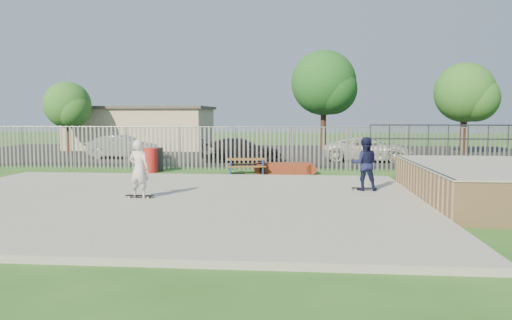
# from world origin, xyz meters

# --- Properties ---
(ground) EXTENTS (120.00, 120.00, 0.00)m
(ground) POSITION_xyz_m (0.00, 0.00, 0.00)
(ground) COLOR #285A1F
(ground) RESTS_ON ground
(concrete_slab) EXTENTS (15.00, 12.00, 0.15)m
(concrete_slab) POSITION_xyz_m (0.00, 0.00, 0.07)
(concrete_slab) COLOR gray
(concrete_slab) RESTS_ON ground
(quarter_pipe) EXTENTS (5.50, 7.05, 2.19)m
(quarter_pipe) POSITION_xyz_m (9.50, 1.04, 0.56)
(quarter_pipe) COLOR tan
(quarter_pipe) RESTS_ON ground
(fence) EXTENTS (26.04, 16.02, 2.00)m
(fence) POSITION_xyz_m (1.00, 4.59, 1.00)
(fence) COLOR gray
(fence) RESTS_ON ground
(picnic_table) EXTENTS (1.81, 1.57, 0.68)m
(picnic_table) POSITION_xyz_m (1.71, 7.26, 0.35)
(picnic_table) COLOR brown
(picnic_table) RESTS_ON ground
(funbox) EXTENTS (2.36, 1.40, 0.45)m
(funbox) POSITION_xyz_m (3.34, 7.74, 0.22)
(funbox) COLOR maroon
(funbox) RESTS_ON ground
(trash_bin_red) EXTENTS (0.65, 0.65, 1.08)m
(trash_bin_red) POSITION_xyz_m (-2.61, 7.63, 0.54)
(trash_bin_red) COLOR red
(trash_bin_red) RESTS_ON ground
(trash_bin_grey) EXTENTS (0.64, 0.64, 1.07)m
(trash_bin_grey) POSITION_xyz_m (-2.53, 8.20, 0.54)
(trash_bin_grey) COLOR #2B2A2D
(trash_bin_grey) RESTS_ON ground
(parking_lot) EXTENTS (40.00, 18.00, 0.02)m
(parking_lot) POSITION_xyz_m (0.00, 19.00, 0.01)
(parking_lot) COLOR black
(parking_lot) RESTS_ON ground
(car_silver) EXTENTS (4.25, 1.92, 1.35)m
(car_silver) POSITION_xyz_m (-6.29, 14.22, 0.70)
(car_silver) COLOR silver
(car_silver) RESTS_ON parking_lot
(car_dark) EXTENTS (4.62, 2.43, 1.28)m
(car_dark) POSITION_xyz_m (0.80, 12.89, 0.66)
(car_dark) COLOR black
(car_dark) RESTS_ON parking_lot
(car_white) EXTENTS (5.04, 2.87, 1.33)m
(car_white) POSITION_xyz_m (7.75, 13.61, 0.68)
(car_white) COLOR silver
(car_white) RESTS_ON parking_lot
(building) EXTENTS (10.40, 6.40, 3.20)m
(building) POSITION_xyz_m (-8.00, 23.00, 1.61)
(building) COLOR beige
(building) RESTS_ON ground
(tree_left) EXTENTS (3.10, 3.10, 4.78)m
(tree_left) POSITION_xyz_m (-11.53, 18.30, 3.22)
(tree_left) COLOR #42291A
(tree_left) RESTS_ON ground
(tree_mid) EXTENTS (4.66, 4.66, 7.20)m
(tree_mid) POSITION_xyz_m (5.65, 22.50, 4.85)
(tree_mid) COLOR #41271A
(tree_mid) RESTS_ON ground
(tree_right) EXTENTS (3.83, 3.83, 5.92)m
(tree_right) POSITION_xyz_m (14.55, 19.51, 3.97)
(tree_right) COLOR #3D2118
(tree_right) RESTS_ON ground
(skateboard_a) EXTENTS (0.81, 0.24, 0.08)m
(skateboard_a) POSITION_xyz_m (6.09, 2.09, 0.19)
(skateboard_a) COLOR black
(skateboard_a) RESTS_ON concrete_slab
(skateboard_b) EXTENTS (0.81, 0.22, 0.08)m
(skateboard_b) POSITION_xyz_m (-0.60, -0.00, 0.19)
(skateboard_b) COLOR black
(skateboard_b) RESTS_ON concrete_slab
(skater_navy) EXTENTS (0.85, 0.68, 1.70)m
(skater_navy) POSITION_xyz_m (6.09, 2.09, 1.00)
(skater_navy) COLOR #12163A
(skater_navy) RESTS_ON concrete_slab
(skater_white) EXTENTS (0.69, 0.52, 1.70)m
(skater_white) POSITION_xyz_m (-0.60, -0.00, 1.00)
(skater_white) COLOR silver
(skater_white) RESTS_ON concrete_slab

